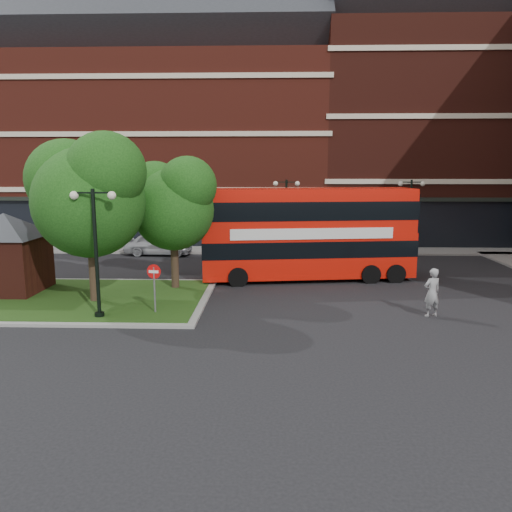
{
  "coord_description": "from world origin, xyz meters",
  "views": [
    {
      "loc": [
        1.09,
        -18.0,
        5.75
      ],
      "look_at": [
        0.4,
        3.16,
        2.0
      ],
      "focal_mm": 35.0,
      "sensor_mm": 36.0,
      "label": 1
    }
  ],
  "objects_px": {
    "bus": "(308,228)",
    "woman": "(432,293)",
    "car_silver": "(159,244)",
    "car_white": "(300,244)"
  },
  "relations": [
    {
      "from": "woman",
      "to": "car_silver",
      "type": "relative_size",
      "value": 0.43
    },
    {
      "from": "woman",
      "to": "bus",
      "type": "bearing_deg",
      "value": -75.32
    },
    {
      "from": "car_silver",
      "to": "car_white",
      "type": "distance_m",
      "value": 9.57
    },
    {
      "from": "woman",
      "to": "car_silver",
      "type": "bearing_deg",
      "value": -63.9
    },
    {
      "from": "bus",
      "to": "woman",
      "type": "relative_size",
      "value": 5.74
    },
    {
      "from": "woman",
      "to": "car_silver",
      "type": "distance_m",
      "value": 19.35
    },
    {
      "from": "car_silver",
      "to": "bus",
      "type": "bearing_deg",
      "value": -123.89
    },
    {
      "from": "bus",
      "to": "car_silver",
      "type": "bearing_deg",
      "value": 135.57
    },
    {
      "from": "car_white",
      "to": "car_silver",
      "type": "bearing_deg",
      "value": 100.15
    },
    {
      "from": "car_white",
      "to": "bus",
      "type": "bearing_deg",
      "value": -178.37
    }
  ]
}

